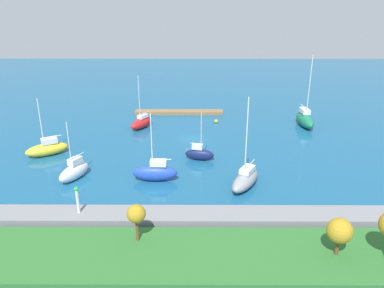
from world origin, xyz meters
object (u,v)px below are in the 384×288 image
at_px(sailboat_white_inner_mooring, 74,171).
at_px(sailboat_gray_far_north, 245,179).
at_px(sailboat_yellow_outer_mooring, 47,149).
at_px(sailboat_blue_lone_south, 155,172).
at_px(sailboat_navy_west_end, 199,154).
at_px(mooring_buoy_yellow, 216,121).
at_px(sailboat_green_off_beacon, 305,119).
at_px(mooring_buoy_orange, 71,161).
at_px(pier_dock, 179,112).
at_px(harbor_beacon, 77,198).
at_px(sailboat_red_by_breakwater, 141,123).
at_px(park_tree_midwest, 340,231).
at_px(park_tree_mideast, 136,214).

xyz_separation_m(sailboat_white_inner_mooring, sailboat_gray_far_north, (-26.25, 2.50, -0.07)).
bearing_deg(sailboat_yellow_outer_mooring, sailboat_white_inner_mooring, 99.36).
xyz_separation_m(sailboat_blue_lone_south, sailboat_navy_west_end, (-6.88, -7.64, -0.30)).
bearing_deg(sailboat_gray_far_north, mooring_buoy_yellow, -144.58).
distance_m(sailboat_green_off_beacon, mooring_buoy_yellow, 18.55).
xyz_separation_m(sailboat_green_off_beacon, sailboat_gray_far_north, (15.50, 26.57, -0.22)).
height_order(sailboat_green_off_beacon, sailboat_navy_west_end, sailboat_green_off_beacon).
height_order(sailboat_white_inner_mooring, mooring_buoy_orange, sailboat_white_inner_mooring).
relative_size(sailboat_white_inner_mooring, mooring_buoy_orange, 11.84).
relative_size(pier_dock, harbor_beacon, 5.35).
xyz_separation_m(pier_dock, sailboat_white_inner_mooring, (15.17, 32.13, 1.02)).
height_order(pier_dock, harbor_beacon, harbor_beacon).
bearing_deg(sailboat_white_inner_mooring, sailboat_navy_west_end, 138.25).
bearing_deg(sailboat_gray_far_north, sailboat_red_by_breakwater, -114.14).
xyz_separation_m(sailboat_yellow_outer_mooring, sailboat_navy_west_end, (-26.71, 1.81, -0.12)).
distance_m(harbor_beacon, sailboat_blue_lone_south, 14.45).
height_order(park_tree_midwest, mooring_buoy_orange, park_tree_midwest).
height_order(harbor_beacon, park_tree_midwest, park_tree_midwest).
bearing_deg(sailboat_red_by_breakwater, harbor_beacon, 26.16).
bearing_deg(sailboat_navy_west_end, mooring_buoy_orange, -164.98).
bearing_deg(harbor_beacon, mooring_buoy_yellow, -117.42).
bearing_deg(pier_dock, mooring_buoy_yellow, 142.69).
height_order(pier_dock, mooring_buoy_yellow, mooring_buoy_yellow).
xyz_separation_m(park_tree_midwest, sailboat_white_inner_mooring, (34.29, -19.69, -2.71)).
height_order(park_tree_mideast, sailboat_navy_west_end, sailboat_navy_west_end).
bearing_deg(sailboat_blue_lone_south, sailboat_navy_west_end, -131.51).
xyz_separation_m(park_tree_mideast, sailboat_green_off_beacon, (-29.70, -41.23, -2.98)).
distance_m(park_tree_mideast, sailboat_green_off_beacon, 50.90).
xyz_separation_m(sailboat_green_off_beacon, sailboat_white_inner_mooring, (41.75, 24.07, -0.15)).
distance_m(harbor_beacon, sailboat_green_off_beacon, 52.19).
bearing_deg(mooring_buoy_orange, sailboat_gray_far_north, 164.07).
bearing_deg(sailboat_navy_west_end, park_tree_midwest, -50.36).
height_order(sailboat_green_off_beacon, mooring_buoy_orange, sailboat_green_off_beacon).
bearing_deg(mooring_buoy_yellow, park_tree_midwest, 103.51).
relative_size(harbor_beacon, mooring_buoy_yellow, 5.04).
relative_size(park_tree_midwest, mooring_buoy_orange, 5.60).
height_order(pier_dock, sailboat_navy_west_end, sailboat_navy_west_end).
bearing_deg(pier_dock, park_tree_midwest, 110.24).
distance_m(park_tree_midwest, sailboat_red_by_breakwater, 50.07).
bearing_deg(sailboat_white_inner_mooring, sailboat_gray_far_north, 112.57).
relative_size(pier_dock, sailboat_white_inner_mooring, 2.10).
height_order(park_tree_midwest, sailboat_green_off_beacon, sailboat_green_off_beacon).
bearing_deg(park_tree_midwest, sailboat_green_off_beacon, -99.68).
bearing_deg(mooring_buoy_orange, sailboat_blue_lone_south, 157.78).
distance_m(sailboat_white_inner_mooring, sailboat_gray_far_north, 26.37).
height_order(harbor_beacon, sailboat_white_inner_mooring, sailboat_white_inner_mooring).
bearing_deg(sailboat_navy_west_end, pier_dock, 110.75).
xyz_separation_m(sailboat_red_by_breakwater, mooring_buoy_yellow, (-15.58, -3.25, -0.82)).
bearing_deg(mooring_buoy_yellow, sailboat_gray_far_north, 95.86).
xyz_separation_m(sailboat_blue_lone_south, sailboat_yellow_outer_mooring, (19.83, -9.45, -0.18)).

